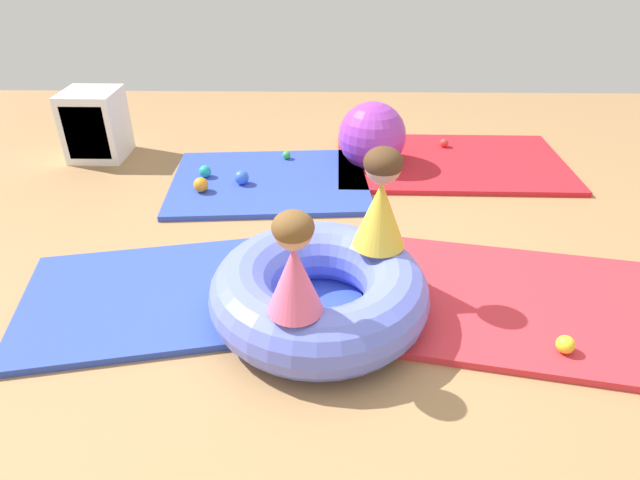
{
  "coord_description": "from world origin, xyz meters",
  "views": [
    {
      "loc": [
        -0.07,
        -2.3,
        1.79
      ],
      "look_at": [
        -0.12,
        0.08,
        0.34
      ],
      "focal_mm": 30.28,
      "sensor_mm": 36.0,
      "label": 1
    }
  ],
  "objects_px": {
    "child_in_pink": "(294,265)",
    "play_ball_orange": "(201,185)",
    "inflatable_cushion": "(319,292)",
    "play_ball_green": "(287,155)",
    "play_ball_red": "(444,143)",
    "play_ball_yellow": "(565,344)",
    "exercise_ball_large": "(372,136)",
    "storage_cube": "(94,125)",
    "child_in_yellow": "(381,200)",
    "play_ball_blue": "(242,177)",
    "play_ball_teal": "(205,171)"
  },
  "relations": [
    {
      "from": "play_ball_teal",
      "to": "play_ball_blue",
      "type": "distance_m",
      "value": 0.33
    },
    {
      "from": "inflatable_cushion",
      "to": "play_ball_green",
      "type": "bearing_deg",
      "value": 98.84
    },
    {
      "from": "play_ball_teal",
      "to": "play_ball_blue",
      "type": "height_order",
      "value": "play_ball_blue"
    },
    {
      "from": "child_in_pink",
      "to": "play_ball_orange",
      "type": "relative_size",
      "value": 4.4
    },
    {
      "from": "child_in_yellow",
      "to": "play_ball_orange",
      "type": "xyz_separation_m",
      "value": [
        -1.19,
        1.18,
        -0.49
      ]
    },
    {
      "from": "play_ball_teal",
      "to": "exercise_ball_large",
      "type": "relative_size",
      "value": 0.17
    },
    {
      "from": "play_ball_teal",
      "to": "play_ball_green",
      "type": "xyz_separation_m",
      "value": [
        0.6,
        0.37,
        -0.01
      ]
    },
    {
      "from": "play_ball_orange",
      "to": "storage_cube",
      "type": "relative_size",
      "value": 0.19
    },
    {
      "from": "play_ball_blue",
      "to": "child_in_yellow",
      "type": "bearing_deg",
      "value": -55.11
    },
    {
      "from": "play_ball_blue",
      "to": "play_ball_red",
      "type": "xyz_separation_m",
      "value": [
        1.66,
        0.79,
        -0.02
      ]
    },
    {
      "from": "play_ball_red",
      "to": "exercise_ball_large",
      "type": "bearing_deg",
      "value": -151.04
    },
    {
      "from": "play_ball_red",
      "to": "exercise_ball_large",
      "type": "xyz_separation_m",
      "value": [
        -0.66,
        -0.37,
        0.19
      ]
    },
    {
      "from": "play_ball_red",
      "to": "child_in_yellow",
      "type": "bearing_deg",
      "value": -109.53
    },
    {
      "from": "inflatable_cushion",
      "to": "play_ball_yellow",
      "type": "xyz_separation_m",
      "value": [
        1.15,
        -0.28,
        -0.08
      ]
    },
    {
      "from": "child_in_yellow",
      "to": "play_ball_green",
      "type": "bearing_deg",
      "value": 168.16
    },
    {
      "from": "play_ball_blue",
      "to": "storage_cube",
      "type": "distance_m",
      "value": 1.45
    },
    {
      "from": "play_ball_yellow",
      "to": "child_in_yellow",
      "type": "bearing_deg",
      "value": 150.49
    },
    {
      "from": "exercise_ball_large",
      "to": "play_ball_orange",
      "type": "bearing_deg",
      "value": -156.48
    },
    {
      "from": "play_ball_teal",
      "to": "storage_cube",
      "type": "xyz_separation_m",
      "value": [
        -1.0,
        0.48,
        0.19
      ]
    },
    {
      "from": "play_ball_green",
      "to": "child_in_pink",
      "type": "bearing_deg",
      "value": -84.76
    },
    {
      "from": "inflatable_cushion",
      "to": "child_in_pink",
      "type": "height_order",
      "value": "child_in_pink"
    },
    {
      "from": "inflatable_cushion",
      "to": "play_ball_yellow",
      "type": "relative_size",
      "value": 12.77
    },
    {
      "from": "child_in_pink",
      "to": "play_ball_red",
      "type": "relative_size",
      "value": 6.35
    },
    {
      "from": "play_ball_red",
      "to": "play_ball_yellow",
      "type": "distance_m",
      "value": 2.58
    },
    {
      "from": "child_in_pink",
      "to": "play_ball_red",
      "type": "xyz_separation_m",
      "value": [
        1.14,
        2.64,
        -0.48
      ]
    },
    {
      "from": "play_ball_orange",
      "to": "play_ball_yellow",
      "type": "bearing_deg",
      "value": -39.07
    },
    {
      "from": "play_ball_green",
      "to": "play_ball_blue",
      "type": "distance_m",
      "value": 0.58
    },
    {
      "from": "play_ball_blue",
      "to": "exercise_ball_large",
      "type": "relative_size",
      "value": 0.2
    },
    {
      "from": "play_ball_orange",
      "to": "play_ball_green",
      "type": "relative_size",
      "value": 1.61
    },
    {
      "from": "inflatable_cushion",
      "to": "play_ball_teal",
      "type": "relative_size",
      "value": 11.8
    },
    {
      "from": "play_ball_red",
      "to": "exercise_ball_large",
      "type": "distance_m",
      "value": 0.78
    },
    {
      "from": "child_in_pink",
      "to": "play_ball_green",
      "type": "relative_size",
      "value": 7.08
    },
    {
      "from": "inflatable_cushion",
      "to": "play_ball_teal",
      "type": "height_order",
      "value": "inflatable_cushion"
    },
    {
      "from": "play_ball_green",
      "to": "play_ball_red",
      "type": "relative_size",
      "value": 0.9
    },
    {
      "from": "exercise_ball_large",
      "to": "inflatable_cushion",
      "type": "bearing_deg",
      "value": -101.25
    },
    {
      "from": "child_in_yellow",
      "to": "play_ball_yellow",
      "type": "height_order",
      "value": "child_in_yellow"
    },
    {
      "from": "child_in_pink",
      "to": "play_ball_orange",
      "type": "xyz_separation_m",
      "value": [
        -0.8,
        1.72,
        -0.46
      ]
    },
    {
      "from": "play_ball_orange",
      "to": "exercise_ball_large",
      "type": "height_order",
      "value": "exercise_ball_large"
    },
    {
      "from": "play_ball_red",
      "to": "storage_cube",
      "type": "xyz_separation_m",
      "value": [
        -2.96,
        -0.19,
        0.2
      ]
    },
    {
      "from": "inflatable_cushion",
      "to": "play_ball_blue",
      "type": "bearing_deg",
      "value": 112.12
    },
    {
      "from": "inflatable_cushion",
      "to": "play_ball_red",
      "type": "distance_m",
      "value": 2.52
    },
    {
      "from": "storage_cube",
      "to": "child_in_pink",
      "type": "bearing_deg",
      "value": -53.5
    },
    {
      "from": "inflatable_cushion",
      "to": "child_in_pink",
      "type": "xyz_separation_m",
      "value": [
        -0.1,
        -0.35,
        0.39
      ]
    },
    {
      "from": "child_in_pink",
      "to": "play_ball_blue",
      "type": "height_order",
      "value": "child_in_pink"
    },
    {
      "from": "play_ball_blue",
      "to": "exercise_ball_large",
      "type": "distance_m",
      "value": 1.1
    },
    {
      "from": "play_ball_teal",
      "to": "play_ball_yellow",
      "type": "height_order",
      "value": "play_ball_teal"
    },
    {
      "from": "play_ball_red",
      "to": "play_ball_teal",
      "type": "bearing_deg",
      "value": -161.24
    },
    {
      "from": "play_ball_orange",
      "to": "exercise_ball_large",
      "type": "relative_size",
      "value": 0.2
    },
    {
      "from": "play_ball_teal",
      "to": "play_ball_yellow",
      "type": "bearing_deg",
      "value": -42.84
    },
    {
      "from": "child_in_yellow",
      "to": "play_ball_blue",
      "type": "distance_m",
      "value": 1.67
    }
  ]
}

